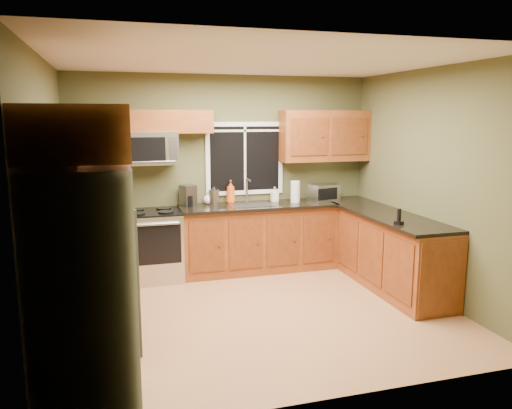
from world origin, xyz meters
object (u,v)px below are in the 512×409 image
toaster_oven (323,192)px  cordless_phone (399,220)px  refrigerator (85,288)px  soap_bottle_b (275,194)px  microwave (148,148)px  soap_bottle_a (231,192)px  soap_bottle_c (208,198)px  paper_towel_roll (295,192)px  kettle (214,196)px  range (152,245)px  coffee_maker (188,196)px

toaster_oven → cordless_phone: size_ratio=2.49×
refrigerator → toaster_oven: refrigerator is taller
toaster_oven → soap_bottle_b: 0.71m
microwave → soap_bottle_a: bearing=4.8°
refrigerator → cordless_phone: bearing=18.6°
toaster_oven → soap_bottle_b: size_ratio=2.13×
microwave → soap_bottle_c: 1.07m
paper_towel_roll → toaster_oven: bearing=1.1°
kettle → soap_bottle_c: size_ratio=1.44×
kettle → soap_bottle_a: (0.25, 0.05, 0.04)m
refrigerator → microwave: size_ratio=2.37×
range → microwave: microwave is taller
microwave → paper_towel_roll: microwave is taller
microwave → soap_bottle_a: (1.12, 0.09, -0.63)m
range → soap_bottle_c: bearing=16.0°
coffee_maker → soap_bottle_b: bearing=0.3°
toaster_oven → kettle: bearing=174.7°
coffee_maker → kettle: size_ratio=1.11×
range → soap_bottle_c: size_ratio=5.31×
microwave → refrigerator: bearing=-103.3°
refrigerator → soap_bottle_b: 3.83m
soap_bottle_b → cordless_phone: (0.87, -1.83, -0.05)m
toaster_oven → soap_bottle_a: (-1.32, 0.20, 0.04)m
kettle → soap_bottle_a: soap_bottle_a is taller
range → coffee_maker: (0.52, 0.17, 0.60)m
toaster_oven → paper_towel_roll: (-0.44, -0.01, 0.03)m
refrigerator → kettle: size_ratio=7.10×
toaster_oven → paper_towel_roll: size_ratio=1.33×
refrigerator → paper_towel_roll: bearing=46.0°
range → toaster_oven: toaster_oven is taller
refrigerator → range: (0.69, 2.77, -0.43)m
microwave → soap_bottle_a: microwave is taller
cordless_phone → soap_bottle_c: bearing=134.0°
kettle → soap_bottle_a: size_ratio=0.79×
range → soap_bottle_b: (1.75, 0.18, 0.58)m
range → soap_bottle_b: size_ratio=4.50×
range → cordless_phone: size_ratio=5.25×
kettle → coffee_maker: bearing=-178.0°
microwave → coffee_maker: (0.52, 0.03, -0.66)m
refrigerator → toaster_oven: (3.13, 2.80, 0.16)m
cordless_phone → microwave: bearing=145.7°
toaster_oven → coffee_maker: size_ratio=1.58×
coffee_maker → soap_bottle_c: bearing=12.3°
toaster_oven → paper_towel_roll: paper_towel_roll is taller
refrigerator → paper_towel_roll: size_ratio=5.38×
paper_towel_roll → soap_bottle_c: paper_towel_roll is taller
refrigerator → soap_bottle_a: (1.81, 3.00, 0.20)m
range → paper_towel_roll: paper_towel_roll is taller
soap_bottle_a → toaster_oven: bearing=-8.4°
microwave → soap_bottle_b: microwave is taller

